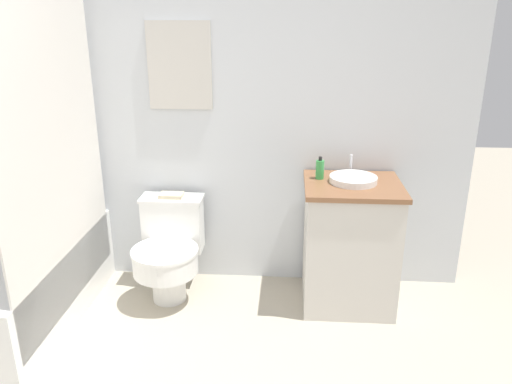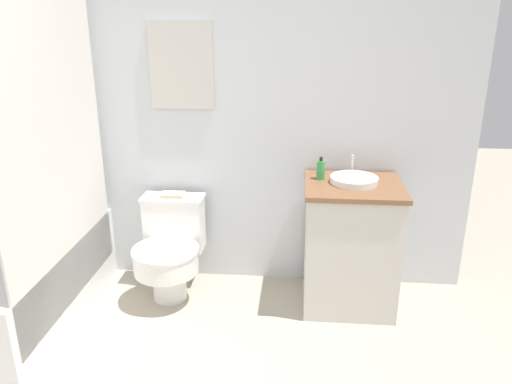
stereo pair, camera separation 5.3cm
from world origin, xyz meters
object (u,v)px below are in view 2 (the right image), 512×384
soap_bottle (321,170)px  book_on_tank (173,195)px  sink (354,180)px  toilet (170,248)px

soap_bottle → book_on_tank: size_ratio=0.92×
soap_bottle → book_on_tank: (-0.98, 0.06, -0.22)m
sink → book_on_tank: bearing=174.0°
toilet → book_on_tank: size_ratio=4.21×
toilet → soap_bottle: soap_bottle is taller
toilet → book_on_tank: bearing=90.0°
soap_bottle → book_on_tank: bearing=176.2°
sink → soap_bottle: 0.22m
toilet → soap_bottle: size_ratio=4.57×
sink → soap_bottle: bearing=163.8°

